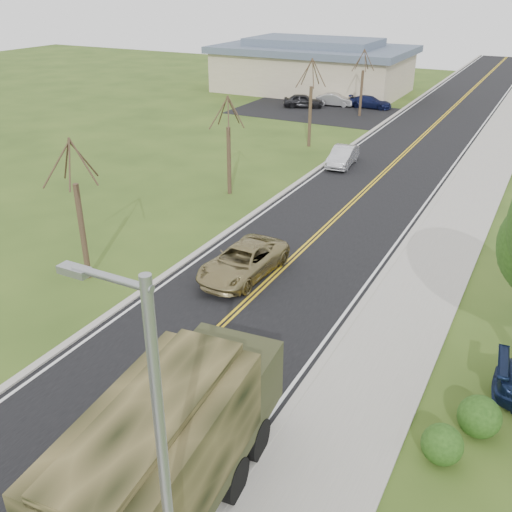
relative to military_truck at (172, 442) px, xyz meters
The scene contains 16 objects.
road 38.22m from the military_truck, 94.84° to the left, with size 8.00×120.00×0.01m, color black.
curb_right 38.09m from the military_truck, 88.60° to the left, with size 0.30×120.00×0.12m, color #9E998E.
sidewalk_right 38.17m from the military_truck, 85.97° to the left, with size 3.20×120.00×0.10m, color #9E998E.
curb_left 38.79m from the military_truck, 100.97° to the left, with size 0.30×120.00×0.10m, color #9E998E.
street_light 3.79m from the military_truck, 55.85° to the right, with size 1.65×0.22×8.00m.
bare_tree_a 13.01m from the military_truck, 141.87° to the left, with size 1.93×2.26×6.08m.
bare_tree_b 22.49m from the military_truck, 117.05° to the left, with size 1.83×2.14×5.73m.
bare_tree_c 33.62m from the military_truck, 107.71° to the left, with size 2.04×2.39×6.42m.
bare_tree_d 45.20m from the military_truck, 103.07° to the left, with size 1.88×2.20×5.91m.
commercial_building 57.31m from the military_truck, 109.58° to the left, with size 25.50×21.50×5.65m.
military_truck is the anchor object (origin of this frame).
suv_champagne 12.20m from the military_truck, 111.51° to the left, with size 2.23×4.84×1.35m, color #8C7E4F.
sedan_silver 29.17m from the military_truck, 102.33° to the left, with size 1.38×3.95×1.30m, color silver.
lot_car_dark 48.04m from the military_truck, 110.01° to the left, with size 1.55×3.84×1.31m, color black.
lot_car_silver 49.34m from the military_truck, 106.43° to the left, with size 1.28×3.68×1.21m, color #A8A8AC.
lot_car_navy 49.17m from the military_truck, 102.29° to the left, with size 1.69×4.16×1.21m, color #10163E.
Camera 1 is at (9.44, -5.73, 11.55)m, focal length 40.00 mm.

